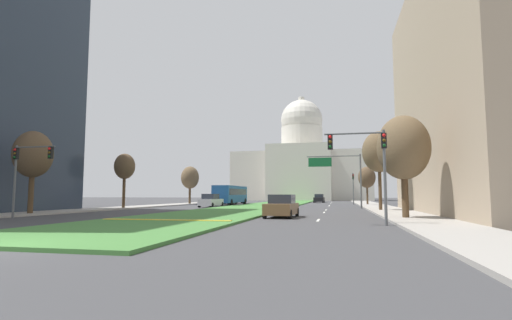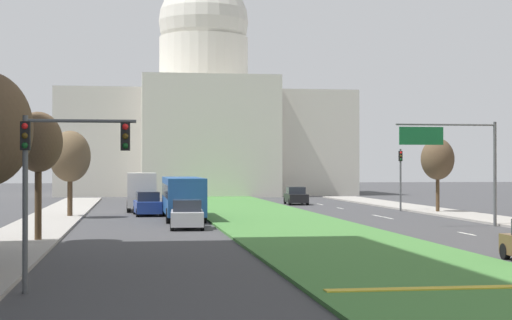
% 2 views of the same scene
% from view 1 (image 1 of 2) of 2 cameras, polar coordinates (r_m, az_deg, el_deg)
% --- Properties ---
extents(ground_plane, '(260.00, 260.00, 0.00)m').
position_cam_1_polar(ground_plane, '(60.88, 2.68, -6.76)').
color(ground_plane, '#3D3D3F').
extents(grass_median, '(8.98, 90.94, 0.14)m').
position_cam_1_polar(grass_median, '(55.90, 1.81, -6.84)').
color(grass_median, '#427A38').
rests_on(grass_median, ground_plane).
extents(median_curb_nose, '(8.09, 0.50, 0.04)m').
position_cam_1_polar(median_curb_nose, '(23.45, -13.43, -8.75)').
color(median_curb_nose, gold).
rests_on(median_curb_nose, grass_median).
extents(lane_dashes_right, '(0.16, 61.61, 0.01)m').
position_cam_1_polar(lane_dashes_right, '(56.23, 10.95, -6.80)').
color(lane_dashes_right, silver).
rests_on(lane_dashes_right, ground_plane).
extents(sidewalk_left, '(4.00, 90.94, 0.15)m').
position_cam_1_polar(sidewalk_left, '(55.91, -14.65, -6.67)').
color(sidewalk_left, '#9E9991').
rests_on(sidewalk_left, ground_plane).
extents(sidewalk_right, '(4.00, 90.94, 0.15)m').
position_cam_1_polar(sidewalk_right, '(50.19, 18.04, -6.77)').
color(sidewalk_right, '#9E9991').
rests_on(sidewalk_right, ground_plane).
extents(midrise_block_right, '(12.92, 28.43, 21.38)m').
position_cam_1_polar(midrise_block_right, '(37.68, 33.20, 9.51)').
color(midrise_block_right, tan).
rests_on(midrise_block_right, ground_plane).
extents(capitol_building, '(38.43, 22.99, 30.40)m').
position_cam_1_polar(capitol_building, '(110.47, 6.92, -0.89)').
color(capitol_building, beige).
rests_on(capitol_building, ground_plane).
extents(traffic_light_near_left, '(3.34, 0.35, 5.20)m').
position_cam_1_polar(traffic_light_near_left, '(31.65, -31.40, -0.59)').
color(traffic_light_near_left, '#515456').
rests_on(traffic_light_near_left, ground_plane).
extents(traffic_light_near_right, '(3.34, 0.35, 5.20)m').
position_cam_1_polar(traffic_light_near_right, '(21.65, 16.54, 0.65)').
color(traffic_light_near_right, '#515456').
rests_on(traffic_light_near_right, ground_plane).
extents(traffic_light_far_right, '(0.28, 0.35, 5.20)m').
position_cam_1_polar(traffic_light_far_right, '(64.60, 14.44, -3.58)').
color(traffic_light_far_right, '#515456').
rests_on(traffic_light_far_right, ground_plane).
extents(overhead_guide_sign, '(6.48, 0.20, 6.50)m').
position_cam_1_polar(overhead_guide_sign, '(46.83, 12.47, -1.38)').
color(overhead_guide_sign, '#515456').
rests_on(overhead_guide_sign, ground_plane).
extents(street_tree_left_near, '(3.05, 3.05, 6.85)m').
position_cam_1_polar(street_tree_left_near, '(35.91, -30.55, 0.67)').
color(street_tree_left_near, '#4C3823').
rests_on(street_tree_left_near, ground_plane).
extents(street_tree_right_near, '(3.47, 3.47, 6.99)m').
position_cam_1_polar(street_tree_right_near, '(27.36, 21.32, 1.69)').
color(street_tree_right_near, '#4C3823').
rests_on(street_tree_right_near, ground_plane).
extents(street_tree_left_mid, '(2.36, 2.36, 6.39)m').
position_cam_1_polar(street_tree_left_mid, '(46.40, -19.18, -1.00)').
color(street_tree_left_mid, '#4C3823').
rests_on(street_tree_left_mid, ground_plane).
extents(street_tree_right_mid, '(3.31, 3.31, 8.02)m').
position_cam_1_polar(street_tree_right_mid, '(40.01, 18.03, 1.14)').
color(street_tree_right_mid, '#4C3823').
rests_on(street_tree_right_mid, ground_plane).
extents(street_tree_left_far, '(2.97, 2.97, 6.32)m').
position_cam_1_polar(street_tree_left_far, '(64.07, -9.91, -2.65)').
color(street_tree_left_far, '#4C3823').
rests_on(street_tree_left_far, ground_plane).
extents(street_tree_right_far, '(2.65, 2.65, 5.98)m').
position_cam_1_polar(street_tree_right_far, '(61.36, 16.35, -2.54)').
color(street_tree_right_far, '#4C3823').
rests_on(street_tree_right_far, ground_plane).
extents(sedan_lead_stopped, '(2.13, 4.38, 1.66)m').
position_cam_1_polar(sedan_lead_stopped, '(27.89, 3.90, -7.01)').
color(sedan_lead_stopped, brown).
rests_on(sedan_lead_stopped, ground_plane).
extents(sedan_midblock, '(2.19, 4.55, 1.74)m').
position_cam_1_polar(sedan_midblock, '(50.35, -6.81, -6.14)').
color(sedan_midblock, '#BCBCC1').
rests_on(sedan_midblock, ground_plane).
extents(sedan_distant, '(2.17, 4.64, 1.82)m').
position_cam_1_polar(sedan_distant, '(64.16, -4.57, -5.92)').
color(sedan_distant, navy).
rests_on(sedan_distant, ground_plane).
extents(sedan_far_horizon, '(2.12, 4.33, 1.73)m').
position_cam_1_polar(sedan_far_horizon, '(77.96, 9.48, -5.76)').
color(sedan_far_horizon, black).
rests_on(sedan_far_horizon, ground_plane).
extents(box_truck_delivery, '(2.40, 6.40, 3.20)m').
position_cam_1_polar(box_truck_delivery, '(70.18, -3.42, -5.18)').
color(box_truck_delivery, silver).
rests_on(box_truck_delivery, ground_plane).
extents(city_bus, '(2.62, 11.00, 2.95)m').
position_cam_1_polar(city_bus, '(58.45, -3.83, -5.09)').
color(city_bus, '#1E4C8C').
rests_on(city_bus, ground_plane).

